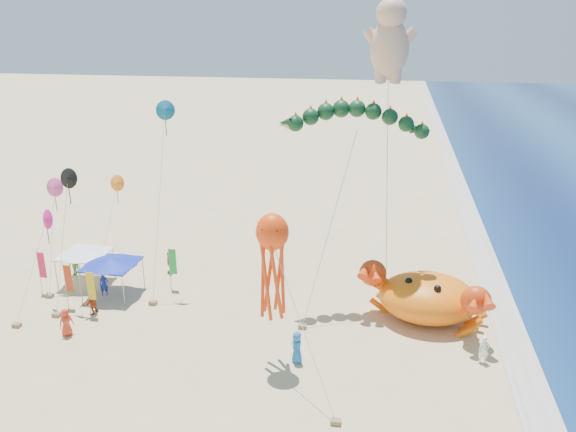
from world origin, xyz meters
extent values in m
plane|color=#D1B784|center=(0.00, 0.00, 0.00)|extent=(320.00, 320.00, 0.00)
plane|color=silver|center=(12.00, 0.00, 0.01)|extent=(320.00, 320.00, 0.00)
ellipsoid|color=orange|center=(6.96, 2.37, 1.47)|extent=(7.70, 7.15, 2.95)
sphere|color=red|center=(3.66, 1.13, 2.78)|extent=(1.75, 1.75, 1.75)
sphere|color=black|center=(6.03, 1.34, 2.78)|extent=(0.45, 0.45, 0.45)
sphere|color=red|center=(10.26, 1.13, 2.78)|extent=(1.75, 1.75, 1.75)
sphere|color=black|center=(7.88, 1.34, 2.78)|extent=(0.45, 0.45, 0.45)
cone|color=#0D3218|center=(-2.33, 4.28, 12.17)|extent=(1.28, 0.95, 1.05)
cylinder|color=#B2B2B2|center=(0.67, 1.95, 5.90)|extent=(2.66, 4.72, 11.52)
cube|color=olive|center=(-0.64, -0.38, 0.12)|extent=(0.50, 0.35, 0.25)
ellipsoid|color=#EAB18F|center=(3.64, 5.61, 16.52)|extent=(2.36, 1.94, 3.47)
sphere|color=#EAB18F|center=(3.64, 5.40, 18.55)|extent=(1.82, 1.82, 1.82)
ellipsoid|color=red|center=(3.64, 5.50, 19.19)|extent=(1.17, 1.17, 0.82)
cylinder|color=#B2B2B2|center=(4.01, 4.65, 7.64)|extent=(0.80, 1.97, 14.99)
cube|color=olive|center=(4.39, 3.69, 0.12)|extent=(0.50, 0.35, 0.25)
ellipsoid|color=#FF420D|center=(-1.69, -4.01, 7.69)|extent=(1.75, 1.57, 2.01)
cylinder|color=#B2B2B2|center=(0.34, -6.39, 3.63)|extent=(4.10, 4.80, 6.98)
cube|color=olive|center=(2.36, -8.77, 0.12)|extent=(0.50, 0.35, 0.25)
cylinder|color=gray|center=(-15.93, 0.26, 1.10)|extent=(0.06, 0.06, 2.20)
cylinder|color=gray|center=(-12.82, 0.26, 1.10)|extent=(0.06, 0.06, 2.20)
cylinder|color=gray|center=(-15.93, 3.37, 1.10)|extent=(0.06, 0.06, 2.20)
cylinder|color=gray|center=(-12.82, 3.37, 1.10)|extent=(0.06, 0.06, 2.20)
cube|color=#1222A0|center=(-14.37, 1.82, 2.24)|extent=(3.35, 3.35, 0.08)
cone|color=#1222A0|center=(-14.37, 1.82, 2.48)|extent=(3.68, 3.68, 0.45)
cylinder|color=gray|center=(-18.62, 1.68, 1.10)|extent=(0.06, 0.06, 2.20)
cylinder|color=gray|center=(-15.71, 1.68, 1.10)|extent=(0.06, 0.06, 2.20)
cylinder|color=gray|center=(-18.62, 4.59, 1.10)|extent=(0.06, 0.06, 2.20)
cylinder|color=gray|center=(-15.71, 4.59, 1.10)|extent=(0.06, 0.06, 2.20)
cube|color=white|center=(-17.17, 3.13, 2.24)|extent=(3.16, 3.16, 0.08)
cone|color=white|center=(-17.17, 3.13, 2.48)|extent=(3.47, 3.47, 0.45)
cylinder|color=gray|center=(-14.42, -1.32, 1.60)|extent=(0.05, 0.05, 3.20)
cube|color=gold|center=(-14.14, -1.32, 2.10)|extent=(0.50, 0.04, 1.90)
cylinder|color=gray|center=(-16.48, -0.56, 1.60)|extent=(0.05, 0.05, 3.20)
cube|color=red|center=(-16.20, -0.56, 2.10)|extent=(0.50, 0.04, 1.90)
cylinder|color=gray|center=(-19.46, 1.04, 1.60)|extent=(0.05, 0.05, 3.20)
cube|color=#E81949|center=(-19.18, 1.04, 2.10)|extent=(0.50, 0.04, 1.90)
cylinder|color=gray|center=(-10.77, 3.32, 1.60)|extent=(0.05, 0.05, 3.20)
cube|color=green|center=(-10.49, 3.32, 2.10)|extent=(0.50, 0.04, 1.90)
imported|color=#B96E20|center=(-11.87, 5.84, 0.86)|extent=(0.72, 1.09, 1.72)
imported|color=beige|center=(-17.40, 5.48, 0.88)|extent=(1.07, 1.09, 1.77)
imported|color=white|center=(9.87, -2.17, 0.82)|extent=(0.64, 0.45, 1.65)
imported|color=#337A28|center=(-18.77, 4.09, 0.84)|extent=(1.23, 0.95, 1.67)
imported|color=#1A2C9C|center=(-14.91, 1.48, 0.82)|extent=(0.70, 0.59, 1.64)
imported|color=#AD3E1B|center=(-14.37, -1.03, 0.86)|extent=(0.53, 1.61, 1.73)
imported|color=red|center=(-14.54, -3.85, 0.89)|extent=(0.96, 1.03, 1.77)
imported|color=blue|center=(-0.34, -4.02, 0.95)|extent=(0.92, 1.09, 1.89)
cone|color=orange|center=(-16.91, 8.35, 6.10)|extent=(1.30, 0.51, 1.32)
cylinder|color=#B2B2B2|center=(-16.66, 6.85, 3.08)|extent=(0.55, 3.04, 5.87)
cube|color=olive|center=(-16.41, 5.35, 0.12)|extent=(0.50, 0.35, 0.25)
cone|color=#CE167E|center=(-17.62, 0.02, 5.92)|extent=(1.30, 0.51, 1.32)
cylinder|color=#B2B2B2|center=(-17.37, -1.48, 2.99)|extent=(0.55, 3.04, 5.69)
cube|color=olive|center=(-17.12, -2.98, 0.12)|extent=(0.50, 0.35, 0.25)
cone|color=#DD4994|center=(-18.44, 2.54, 7.32)|extent=(1.30, 0.51, 1.32)
cylinder|color=#B2B2B2|center=(-18.19, 1.04, 3.68)|extent=(0.55, 3.04, 7.08)
cube|color=olive|center=(-17.94, -0.46, 0.12)|extent=(0.50, 0.35, 0.25)
cone|color=#0B5981|center=(-10.66, 4.19, 12.56)|extent=(1.30, 0.51, 1.32)
cylinder|color=#B2B2B2|center=(-10.41, 2.69, 6.31)|extent=(0.55, 3.04, 12.32)
cube|color=olive|center=(-10.16, 1.19, 0.12)|extent=(0.50, 0.35, 0.25)
cone|color=black|center=(-15.90, 0.37, 8.67)|extent=(1.30, 0.51, 1.32)
cylinder|color=#B2B2B2|center=(-15.65, -1.13, 4.36)|extent=(0.55, 3.04, 8.43)
cube|color=olive|center=(-15.40, -2.63, 0.12)|extent=(0.50, 0.35, 0.25)
camera|label=1|loc=(4.24, -30.68, 18.01)|focal=35.00mm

